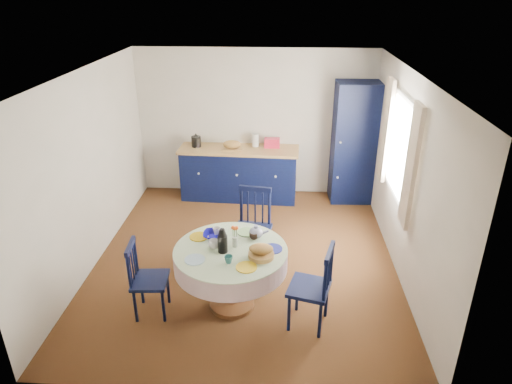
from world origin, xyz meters
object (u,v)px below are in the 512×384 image
(chair_far, at_px, (253,227))
(cobalt_bowl, at_px, (214,235))
(mug_d, at_px, (217,231))
(pantry_cabinet, at_px, (354,143))
(dining_table, at_px, (232,259))
(chair_left, at_px, (146,278))
(mug_c, at_px, (254,236))
(kitchen_counter, at_px, (239,172))
(mug_a, at_px, (214,244))
(chair_right, at_px, (313,287))
(mug_b, at_px, (229,259))

(chair_far, bearing_deg, cobalt_bowl, -112.40)
(mug_d, bearing_deg, chair_far, 57.76)
(mug_d, bearing_deg, pantry_cabinet, 54.13)
(dining_table, relative_size, chair_far, 1.21)
(chair_left, xyz_separation_m, mug_c, (1.17, 0.41, 0.35))
(kitchen_counter, bearing_deg, mug_c, -78.56)
(mug_a, distance_m, mug_c, 0.49)
(kitchen_counter, xyz_separation_m, cobalt_bowl, (-0.04, -2.71, 0.33))
(mug_d, relative_size, cobalt_bowl, 0.36)
(kitchen_counter, relative_size, mug_c, 18.31)
(mug_d, bearing_deg, mug_a, -88.13)
(pantry_cabinet, height_order, cobalt_bowl, pantry_cabinet)
(dining_table, bearing_deg, chair_far, 79.33)
(kitchen_counter, bearing_deg, pantry_cabinet, 3.63)
(dining_table, distance_m, chair_far, 0.95)
(kitchen_counter, relative_size, chair_right, 2.06)
(mug_c, bearing_deg, chair_left, -160.76)
(kitchen_counter, relative_size, mug_b, 22.46)
(dining_table, distance_m, mug_c, 0.38)
(pantry_cabinet, relative_size, mug_a, 16.48)
(mug_a, xyz_separation_m, mug_c, (0.43, 0.22, -0.00))
(chair_far, distance_m, mug_b, 1.24)
(chair_right, bearing_deg, mug_c, -112.05)
(pantry_cabinet, bearing_deg, mug_a, -125.08)
(mug_a, bearing_deg, chair_right, -14.54)
(chair_left, distance_m, cobalt_bowl, 0.89)
(chair_far, height_order, chair_right, chair_far)
(dining_table, relative_size, mug_a, 10.29)
(mug_a, height_order, mug_b, mug_a)
(chair_left, height_order, mug_a, chair_left)
(mug_b, bearing_deg, mug_a, 124.70)
(dining_table, relative_size, mug_b, 13.95)
(kitchen_counter, xyz_separation_m, mug_c, (0.43, -2.72, 0.34))
(chair_left, xyz_separation_m, mug_b, (0.94, -0.10, 0.35))
(mug_b, bearing_deg, chair_right, -0.10)
(mug_b, bearing_deg, dining_table, 89.88)
(kitchen_counter, height_order, chair_left, kitchen_counter)
(dining_table, relative_size, cobalt_bowl, 5.09)
(dining_table, bearing_deg, mug_b, -90.12)
(chair_left, bearing_deg, chair_right, -97.41)
(chair_right, relative_size, mug_b, 10.91)
(pantry_cabinet, xyz_separation_m, dining_table, (-1.73, -3.00, -0.37))
(kitchen_counter, xyz_separation_m, mug_a, (-0.00, -2.94, 0.35))
(chair_left, height_order, mug_c, chair_left)
(mug_a, bearing_deg, chair_far, 67.86)
(chair_right, distance_m, mug_b, 0.95)
(chair_left, bearing_deg, pantry_cabinet, -44.44)
(chair_far, xyz_separation_m, mug_c, (0.06, -0.69, 0.28))
(chair_left, height_order, cobalt_bowl, chair_left)
(cobalt_bowl, bearing_deg, chair_far, 59.19)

